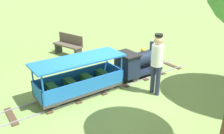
{
  "coord_description": "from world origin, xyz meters",
  "views": [
    {
      "loc": [
        4.78,
        -3.21,
        2.94
      ],
      "look_at": [
        0.0,
        0.2,
        0.55
      ],
      "focal_mm": 36.42,
      "sensor_mm": 36.0,
      "label": 1
    }
  ],
  "objects_px": {
    "conductor_person": "(157,60)",
    "park_bench": "(69,45)",
    "locomotive": "(136,63)",
    "passenger_car": "(80,80)"
  },
  "relations": [
    {
      "from": "conductor_person",
      "to": "locomotive",
      "type": "bearing_deg",
      "value": 165.04
    },
    {
      "from": "locomotive",
      "to": "passenger_car",
      "type": "bearing_deg",
      "value": -90.0
    },
    {
      "from": "locomotive",
      "to": "passenger_car",
      "type": "relative_size",
      "value": 0.61
    },
    {
      "from": "conductor_person",
      "to": "passenger_car",
      "type": "bearing_deg",
      "value": -123.35
    },
    {
      "from": "locomotive",
      "to": "park_bench",
      "type": "xyz_separation_m",
      "value": [
        -3.09,
        -0.77,
        -0.07
      ]
    },
    {
      "from": "park_bench",
      "to": "locomotive",
      "type": "bearing_deg",
      "value": 13.97
    },
    {
      "from": "conductor_person",
      "to": "park_bench",
      "type": "distance_m",
      "value": 4.23
    },
    {
      "from": "conductor_person",
      "to": "park_bench",
      "type": "bearing_deg",
      "value": -173.4
    },
    {
      "from": "locomotive",
      "to": "conductor_person",
      "type": "xyz_separation_m",
      "value": [
        1.08,
        -0.29,
        0.47
      ]
    },
    {
      "from": "conductor_person",
      "to": "park_bench",
      "type": "relative_size",
      "value": 1.19
    }
  ]
}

